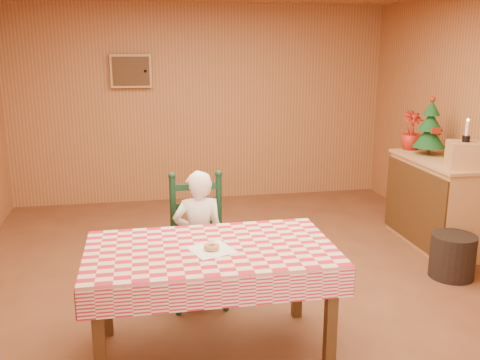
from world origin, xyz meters
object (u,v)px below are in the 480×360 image
ladder_chair (198,243)px  christmas_tree (430,128)px  seated_child (199,239)px  storage_bin (453,256)px  dining_table (211,259)px  crate (464,155)px  shelf_unit (436,202)px

ladder_chair → christmas_tree: size_ratio=1.74×
seated_child → christmas_tree: bearing=-156.6°
seated_child → storage_bin: bearing=-178.0°
dining_table → crate: size_ratio=5.52×
dining_table → shelf_unit: bearing=31.8°
dining_table → storage_bin: (2.33, 0.81, -0.49)m
ladder_chair → seated_child: seated_child is taller
christmas_tree → storage_bin: christmas_tree is taller
shelf_unit → storage_bin: shelf_unit is taller
crate → storage_bin: 0.98m
dining_table → seated_child: 0.74m
shelf_unit → crate: size_ratio=4.13×
shelf_unit → crate: 0.71m
dining_table → shelf_unit: (2.60, 1.61, -0.22)m
dining_table → crate: crate is taller
seated_child → crate: crate is taller
seated_child → storage_bin: 2.36m
seated_child → ladder_chair: bearing=-90.0°
seated_child → shelf_unit: bearing=-161.3°
shelf_unit → christmas_tree: christmas_tree is taller
dining_table → seated_child: bearing=90.0°
crate → christmas_tree: (-0.00, 0.65, 0.16)m
ladder_chair → storage_bin: (2.33, 0.03, -0.30)m
dining_table → shelf_unit: size_ratio=1.34×
storage_bin → seated_child: bearing=-178.0°
dining_table → crate: 2.90m
dining_table → ladder_chair: 0.81m
shelf_unit → storage_bin: (-0.27, -0.80, -0.26)m
ladder_chair → crate: 2.70m
shelf_unit → dining_table: bearing=-148.2°
ladder_chair → shelf_unit: bearing=17.6°
ladder_chair → crate: crate is taller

